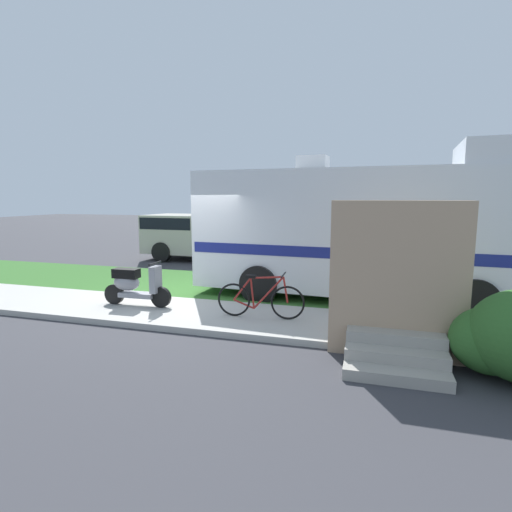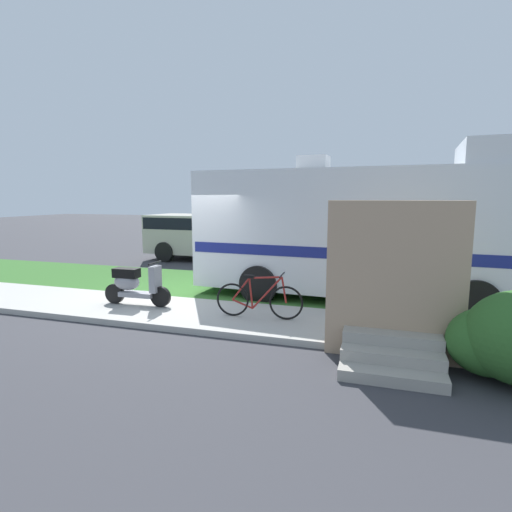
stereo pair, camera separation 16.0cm
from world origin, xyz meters
The scene contains 9 objects.
ground_plane centered at (0.00, 0.00, 0.00)m, with size 80.00×80.00×0.00m, color #38383D.
sidewalk centered at (0.00, -1.20, 0.06)m, with size 24.00×2.00×0.12m.
grass_strip centered at (0.00, 1.50, 0.04)m, with size 24.00×3.40×0.08m.
motorhome_rv centered at (3.99, 1.24, 1.69)m, with size 7.74×2.95×3.56m.
scooter centered at (-0.70, -1.12, 0.58)m, with size 1.56×0.50×0.97m.
bicycle centered at (2.15, -1.22, 0.49)m, with size 1.72×0.52×0.88m.
pickup_truck_near centered at (-2.44, 5.92, 0.94)m, with size 5.18×2.41×1.76m.
porch_steps centered at (4.58, -2.29, 0.97)m, with size 2.00×1.26×2.40m.
bottle_green centered at (4.76, -1.31, 0.23)m, with size 0.06×0.06×0.27m.
Camera 1 is at (4.22, -8.52, 2.45)m, focal length 28.26 mm.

